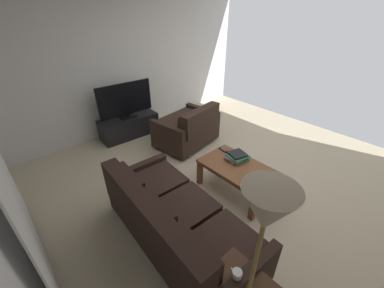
% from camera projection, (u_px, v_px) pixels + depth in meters
% --- Properties ---
extents(ground_plane, '(5.45, 5.61, 0.01)m').
position_uv_depth(ground_plane, '(232.00, 174.00, 3.88)').
color(ground_plane, beige).
extents(wall_right, '(0.12, 5.61, 2.61)m').
position_uv_depth(wall_right, '(136.00, 65.00, 4.95)').
color(wall_right, silver).
rests_on(wall_right, ground).
extents(sofa_main, '(2.00, 0.99, 0.84)m').
position_uv_depth(sofa_main, '(174.00, 222.00, 2.59)').
color(sofa_main, black).
rests_on(sofa_main, ground).
extents(loveseat_near, '(0.98, 1.24, 0.82)m').
position_uv_depth(loveseat_near, '(188.00, 128.00, 4.53)').
color(loveseat_near, black).
rests_on(loveseat_near, ground).
extents(coffee_table, '(1.06, 0.64, 0.44)m').
position_uv_depth(coffee_table, '(238.00, 170.00, 3.37)').
color(coffee_table, brown).
rests_on(coffee_table, ground).
extents(floor_lamp, '(0.30, 0.30, 1.65)m').
position_uv_depth(floor_lamp, '(263.00, 227.00, 1.27)').
color(floor_lamp, olive).
rests_on(floor_lamp, ground).
extents(tv_stand, '(0.51, 1.19, 0.43)m').
position_uv_depth(tv_stand, '(129.00, 126.00, 4.92)').
color(tv_stand, black).
rests_on(tv_stand, ground).
extents(flat_tv, '(0.22, 1.10, 0.70)m').
position_uv_depth(flat_tv, '(125.00, 100.00, 4.63)').
color(flat_tv, black).
rests_on(flat_tv, tv_stand).
extents(coffee_mug, '(0.10, 0.08, 0.10)m').
position_uv_depth(coffee_mug, '(237.00, 275.00, 1.86)').
color(coffee_mug, white).
rests_on(coffee_mug, end_table).
extents(book_stack, '(0.31, 0.34, 0.11)m').
position_uv_depth(book_stack, '(237.00, 157.00, 3.46)').
color(book_stack, '#337F51').
rests_on(book_stack, coffee_table).
extents(tv_remote, '(0.16, 0.06, 0.02)m').
position_uv_depth(tv_remote, '(223.00, 150.00, 3.69)').
color(tv_remote, black).
rests_on(tv_remote, coffee_table).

